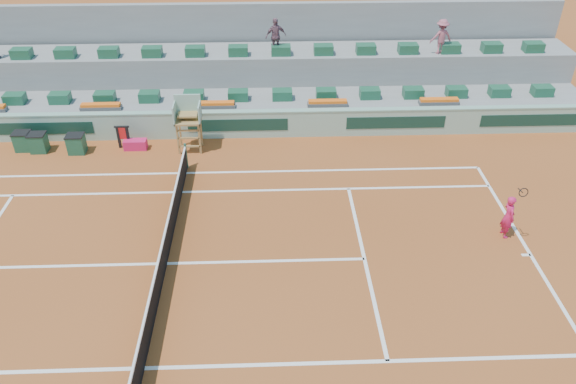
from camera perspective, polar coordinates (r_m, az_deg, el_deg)
The scene contains 19 objects.
ground at distance 18.61m, azimuth -12.22°, elevation -7.13°, with size 90.00×90.00×0.00m, color brown.
seating_tier_lower at distance 27.23m, azimuth -9.18°, elevation 8.83°, with size 36.00×4.00×1.20m, color gray.
seating_tier_upper at distance 28.41m, azimuth -8.99°, elevation 11.48°, with size 36.00×2.40×2.60m, color gray.
stadium_back_wall at distance 29.58m, azimuth -8.85°, elevation 14.28°, with size 36.00×0.40×4.40m, color gray.
player_bag at distance 25.06m, azimuth -15.25°, elevation 4.68°, with size 0.97×0.43×0.43m, color #D91C57.
spectator_mid at distance 27.03m, azimuth -1.24°, elevation 15.55°, with size 0.99×0.41×1.68m, color #774F5E.
spectator_right at distance 28.01m, azimuth 15.31°, elevation 14.99°, with size 1.04×0.60×1.61m, color #A65360.
court_lines at distance 18.61m, azimuth -12.22°, elevation -7.12°, with size 23.89×11.09×0.01m.
tennis_net at distance 18.27m, azimuth -12.41°, elevation -5.88°, with size 0.10×11.97×1.10m.
advertising_hoarding at distance 25.25m, azimuth -9.62°, elevation 6.76°, with size 36.00×0.34×1.26m.
umpire_chair at distance 23.97m, azimuth -10.13°, elevation 7.59°, with size 1.10×0.90×2.40m.
seat_row_lower at distance 26.08m, azimuth -9.54°, elevation 9.61°, with size 32.90×0.60×0.44m.
seat_row_upper at distance 27.31m, azimuth -9.40°, elevation 13.94°, with size 32.90×0.60×0.44m.
flower_planters at distance 25.64m, azimuth -13.06°, elevation 8.53°, with size 26.80×0.36×0.28m.
drink_cooler_a at distance 25.45m, azimuth -20.71°, elevation 4.61°, with size 0.73×0.63×0.84m.
drink_cooler_b at distance 26.16m, azimuth -24.03°, elevation 4.61°, with size 0.72×0.62×0.84m.
drink_cooler_c at distance 26.55m, azimuth -25.31°, elevation 4.70°, with size 0.72×0.62×0.84m.
towel_rack at distance 25.12m, azimuth -16.42°, elevation 5.57°, with size 0.63×0.11×1.03m.
tennis_player at distance 20.24m, azimuth 21.48°, elevation -2.31°, with size 0.43×0.87×2.28m.
Camera 1 is at (3.41, -13.79, 12.02)m, focal length 35.00 mm.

